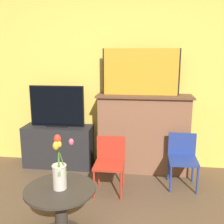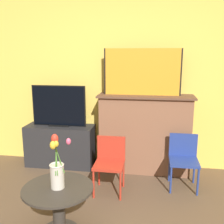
{
  "view_description": "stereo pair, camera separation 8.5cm",
  "coord_description": "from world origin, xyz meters",
  "px_view_note": "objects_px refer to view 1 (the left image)",
  "views": [
    {
      "loc": [
        0.35,
        -1.55,
        1.59
      ],
      "look_at": [
        -0.02,
        1.28,
        0.96
      ],
      "focal_mm": 42.0,
      "sensor_mm": 36.0,
      "label": 1
    },
    {
      "loc": [
        0.43,
        -1.54,
        1.59
      ],
      "look_at": [
        -0.02,
        1.28,
        0.96
      ],
      "focal_mm": 42.0,
      "sensor_mm": 36.0,
      "label": 2
    }
  ],
  "objects_px": {
    "painting": "(141,72)",
    "tv_monitor": "(57,107)",
    "chair_red": "(110,160)",
    "chair_blue": "(183,156)",
    "vase_tulips": "(60,171)"
  },
  "relations": [
    {
      "from": "tv_monitor",
      "to": "chair_red",
      "type": "distance_m",
      "value": 1.15
    },
    {
      "from": "painting",
      "to": "tv_monitor",
      "type": "distance_m",
      "value": 1.25
    },
    {
      "from": "painting",
      "to": "tv_monitor",
      "type": "height_order",
      "value": "painting"
    },
    {
      "from": "painting",
      "to": "tv_monitor",
      "type": "relative_size",
      "value": 1.31
    },
    {
      "from": "painting",
      "to": "chair_red",
      "type": "height_order",
      "value": "painting"
    },
    {
      "from": "painting",
      "to": "chair_blue",
      "type": "height_order",
      "value": "painting"
    },
    {
      "from": "chair_red",
      "to": "chair_blue",
      "type": "distance_m",
      "value": 0.89
    },
    {
      "from": "vase_tulips",
      "to": "chair_red",
      "type": "bearing_deg",
      "value": 69.33
    },
    {
      "from": "vase_tulips",
      "to": "tv_monitor",
      "type": "bearing_deg",
      "value": 109.28
    },
    {
      "from": "painting",
      "to": "chair_blue",
      "type": "relative_size",
      "value": 1.58
    },
    {
      "from": "tv_monitor",
      "to": "chair_red",
      "type": "height_order",
      "value": "tv_monitor"
    },
    {
      "from": "tv_monitor",
      "to": "chair_red",
      "type": "xyz_separation_m",
      "value": [
        0.83,
        -0.62,
        -0.49
      ]
    },
    {
      "from": "tv_monitor",
      "to": "vase_tulips",
      "type": "bearing_deg",
      "value": -70.72
    },
    {
      "from": "chair_blue",
      "to": "vase_tulips",
      "type": "distance_m",
      "value": 1.62
    },
    {
      "from": "chair_red",
      "to": "chair_blue",
      "type": "xyz_separation_m",
      "value": [
        0.86,
        0.24,
        0.0
      ]
    }
  ]
}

